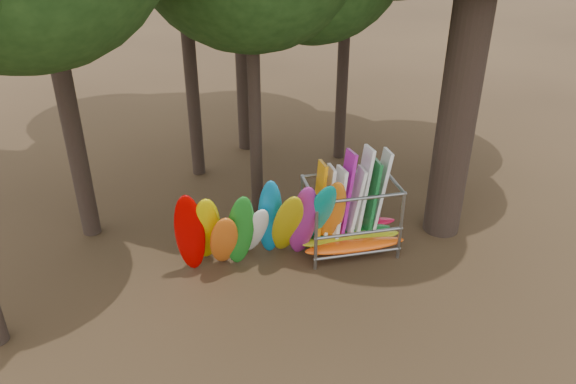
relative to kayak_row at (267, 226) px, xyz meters
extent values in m
plane|color=#47331E|center=(1.18, -0.06, -1.29)|extent=(120.00, 120.00, 0.00)
cylinder|color=black|center=(-1.32, 6.06, 3.99)|extent=(0.43, 0.43, 10.55)
cylinder|color=black|center=(3.92, 6.30, 3.91)|extent=(0.40, 0.40, 10.40)
cylinder|color=black|center=(0.19, 2.63, 3.53)|extent=(0.36, 0.36, 9.63)
cylinder|color=black|center=(7.08, 3.70, 4.66)|extent=(0.51, 0.51, 11.90)
cylinder|color=black|center=(5.35, 0.74, 4.96)|extent=(1.02, 1.02, 12.49)
ellipsoid|color=#B30000|center=(-1.96, -0.07, 0.06)|extent=(0.84, 1.14, 2.76)
ellipsoid|color=#D5BF05|center=(-1.54, 0.14, 0.00)|extent=(0.76, 1.70, 2.72)
ellipsoid|color=#CF5B16|center=(-1.13, -0.14, -0.22)|extent=(0.73, 1.61, 2.30)
ellipsoid|color=#1B7920|center=(-0.72, -0.19, 0.03)|extent=(0.81, 1.38, 2.72)
ellipsoid|color=white|center=(-0.31, 0.16, -0.23)|extent=(0.88, 1.74, 2.26)
ellipsoid|color=#0A70A8|center=(0.10, 0.09, 0.14)|extent=(0.84, 1.63, 2.99)
ellipsoid|color=#B09A0C|center=(0.51, -0.08, 0.00)|extent=(0.80, 1.93, 2.73)
ellipsoid|color=#8C2074|center=(0.92, -0.09, 0.05)|extent=(0.78, 1.50, 2.80)
ellipsoid|color=#068C83|center=(1.34, 0.02, 0.09)|extent=(0.86, 2.10, 2.91)
ellipsoid|color=orange|center=(1.75, 0.14, 0.01)|extent=(0.84, 1.56, 2.73)
ellipsoid|color=#FE560E|center=(2.38, -0.15, -0.87)|extent=(2.81, 0.55, 0.24)
ellipsoid|color=#B0B418|center=(2.38, 0.21, -0.87)|extent=(2.81, 0.55, 0.24)
ellipsoid|color=#156225|center=(2.38, 0.55, -0.87)|extent=(2.57, 0.55, 0.24)
ellipsoid|color=red|center=(2.38, 0.87, -0.87)|extent=(3.12, 0.55, 0.24)
cube|color=orange|center=(1.51, 0.54, 0.01)|extent=(0.36, 0.78, 2.62)
cube|color=white|center=(1.76, 0.62, -0.08)|extent=(0.39, 0.77, 2.45)
cube|color=white|center=(2.01, 0.46, -0.08)|extent=(0.44, 0.80, 2.45)
cube|color=#A31B99|center=(2.25, 0.61, 0.12)|extent=(0.54, 0.83, 2.83)
cube|color=silver|center=(2.50, 0.50, -0.10)|extent=(0.56, 0.75, 2.37)
cube|color=white|center=(2.75, 0.65, 0.15)|extent=(0.56, 0.82, 2.88)
cube|color=#17672F|center=(2.99, 0.50, -0.03)|extent=(0.42, 0.76, 2.54)
cube|color=silver|center=(3.24, 0.63, 0.09)|extent=(0.59, 0.77, 2.76)
camera|label=1|loc=(-2.14, -12.04, 7.63)|focal=35.00mm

